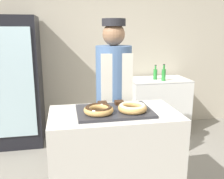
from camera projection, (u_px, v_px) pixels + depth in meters
name	position (u px, v px, depth m)	size (l,w,h in m)	color
wall_back	(89.00, 50.00, 4.10)	(8.00, 0.06, 2.70)	#BCB29E
display_counter	(114.00, 163.00, 2.27)	(1.11, 0.62, 0.98)	beige
serving_tray	(114.00, 111.00, 2.15)	(0.64, 0.44, 0.02)	#2D2D33
donut_chocolate_glaze	(99.00, 109.00, 2.05)	(0.25, 0.25, 0.06)	tan
donut_light_glaze	(132.00, 107.00, 2.10)	(0.25, 0.25, 0.06)	tan
brownie_back_left	(102.00, 104.00, 2.27)	(0.08, 0.08, 0.03)	#382111
brownie_back_right	(119.00, 103.00, 2.30)	(0.08, 0.08, 0.03)	#382111
baker_person	(114.00, 98.00, 2.73)	(0.38, 0.38, 1.78)	#4C4C51
beverage_fridge	(18.00, 82.00, 3.63)	(0.65, 0.66, 1.86)	black
chest_freezer	(158.00, 105.00, 4.14)	(0.94, 0.59, 0.90)	white
bottle_green	(155.00, 74.00, 3.97)	(0.06, 0.06, 0.23)	#2D8C38
bottle_green_b	(164.00, 74.00, 3.87)	(0.06, 0.06, 0.26)	#2D8C38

